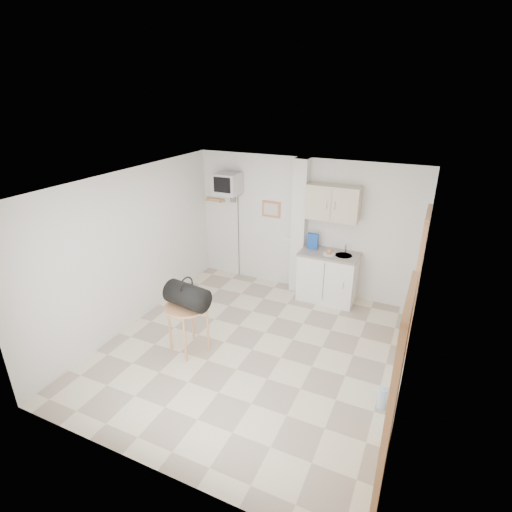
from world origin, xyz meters
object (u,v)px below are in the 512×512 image
at_px(round_table, 187,311).
at_px(duffel_bag, 187,296).
at_px(water_bottle, 382,398).
at_px(crt_television, 228,184).

distance_m(round_table, duffel_bag, 0.28).
xyz_separation_m(round_table, water_bottle, (2.77, -0.01, -0.51)).
relative_size(crt_television, water_bottle, 6.84).
height_order(round_table, water_bottle, round_table).
xyz_separation_m(crt_television, duffel_bag, (0.64, -2.42, -1.01)).
relative_size(round_table, duffel_bag, 1.13).
bearing_deg(round_table, water_bottle, -0.25).
bearing_deg(crt_television, round_table, -75.76).
bearing_deg(water_bottle, crt_television, 144.49).
bearing_deg(duffel_bag, crt_television, 114.06).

